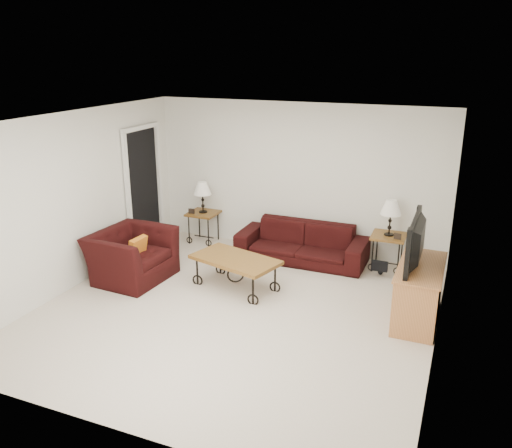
% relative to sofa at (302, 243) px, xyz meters
% --- Properties ---
extents(ground, '(5.00, 5.00, 0.00)m').
position_rel_sofa_xyz_m(ground, '(-0.26, -2.02, -0.30)').
color(ground, beige).
rests_on(ground, ground).
extents(wall_back, '(5.00, 0.02, 2.50)m').
position_rel_sofa_xyz_m(wall_back, '(-0.26, 0.48, 0.95)').
color(wall_back, white).
rests_on(wall_back, ground).
extents(wall_front, '(5.00, 0.02, 2.50)m').
position_rel_sofa_xyz_m(wall_front, '(-0.26, -4.52, 0.95)').
color(wall_front, white).
rests_on(wall_front, ground).
extents(wall_left, '(0.02, 5.00, 2.50)m').
position_rel_sofa_xyz_m(wall_left, '(-2.76, -2.02, 0.95)').
color(wall_left, white).
rests_on(wall_left, ground).
extents(wall_right, '(0.02, 5.00, 2.50)m').
position_rel_sofa_xyz_m(wall_right, '(2.24, -2.02, 0.95)').
color(wall_right, white).
rests_on(wall_right, ground).
extents(ceiling, '(5.00, 5.00, 0.00)m').
position_rel_sofa_xyz_m(ceiling, '(-0.26, -2.02, 2.20)').
color(ceiling, white).
rests_on(ceiling, wall_back).
extents(doorway, '(0.08, 0.94, 2.04)m').
position_rel_sofa_xyz_m(doorway, '(-2.73, -0.37, 0.72)').
color(doorway, black).
rests_on(doorway, ground).
extents(sofa, '(2.09, 0.82, 0.61)m').
position_rel_sofa_xyz_m(sofa, '(0.00, 0.00, 0.00)').
color(sofa, black).
rests_on(sofa, ground).
extents(side_table_left, '(0.51, 0.51, 0.55)m').
position_rel_sofa_xyz_m(side_table_left, '(-1.89, 0.18, -0.03)').
color(side_table_left, brown).
rests_on(side_table_left, ground).
extents(side_table_right, '(0.52, 0.52, 0.56)m').
position_rel_sofa_xyz_m(side_table_right, '(1.35, 0.18, -0.02)').
color(side_table_right, brown).
rests_on(side_table_right, ground).
extents(lamp_left, '(0.31, 0.31, 0.55)m').
position_rel_sofa_xyz_m(lamp_left, '(-1.89, 0.18, 0.52)').
color(lamp_left, black).
rests_on(lamp_left, side_table_left).
extents(lamp_right, '(0.32, 0.32, 0.56)m').
position_rel_sofa_xyz_m(lamp_right, '(1.35, 0.18, 0.54)').
color(lamp_right, black).
rests_on(lamp_right, side_table_right).
extents(photo_frame_left, '(0.11, 0.03, 0.09)m').
position_rel_sofa_xyz_m(photo_frame_left, '(-2.04, 0.03, 0.29)').
color(photo_frame_left, black).
rests_on(photo_frame_left, side_table_left).
extents(photo_frame_right, '(0.11, 0.04, 0.09)m').
position_rel_sofa_xyz_m(photo_frame_right, '(1.50, 0.03, 0.30)').
color(photo_frame_right, black).
rests_on(photo_frame_right, side_table_right).
extents(coffee_table, '(1.37, 0.98, 0.46)m').
position_rel_sofa_xyz_m(coffee_table, '(-0.56, -1.36, -0.07)').
color(coffee_table, brown).
rests_on(coffee_table, ground).
extents(armchair, '(1.06, 1.20, 0.74)m').
position_rel_sofa_xyz_m(armchair, '(-2.14, -1.65, 0.06)').
color(armchair, black).
rests_on(armchair, ground).
extents(throw_pillow, '(0.11, 0.34, 0.33)m').
position_rel_sofa_xyz_m(throw_pillow, '(-1.99, -1.70, 0.22)').
color(throw_pillow, orange).
rests_on(throw_pillow, armchair).
extents(tv_stand, '(0.51, 1.22, 0.73)m').
position_rel_sofa_xyz_m(tv_stand, '(1.97, -1.32, 0.06)').
color(tv_stand, '#C48148').
rests_on(tv_stand, ground).
extents(television, '(0.14, 1.09, 0.63)m').
position_rel_sofa_xyz_m(television, '(1.95, -1.32, 0.74)').
color(television, black).
rests_on(television, tv_stand).
extents(backpack, '(0.41, 0.33, 0.48)m').
position_rel_sofa_xyz_m(backpack, '(1.30, -0.10, -0.07)').
color(backpack, black).
rests_on(backpack, ground).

